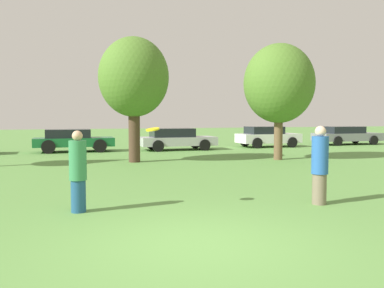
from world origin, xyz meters
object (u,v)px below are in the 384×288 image
at_px(person_thrower, 78,172).
at_px(tree_2, 279,84).
at_px(parked_car_white, 267,136).
at_px(parked_car_silver, 176,139).
at_px(parked_car_green, 72,140).
at_px(frisbee, 153,129).
at_px(tree_1, 134,78).
at_px(person_catcher, 320,165).
at_px(parked_car_grey, 346,135).

distance_m(person_thrower, tree_2, 12.20).
xyz_separation_m(person_thrower, parked_car_white, (12.19, 14.93, -0.15)).
bearing_deg(parked_car_silver, parked_car_green, 175.52).
bearing_deg(parked_car_green, frisbee, -85.07).
relative_size(tree_1, parked_car_silver, 1.20).
height_order(parked_car_green, parked_car_white, parked_car_white).
bearing_deg(parked_car_green, parked_car_silver, -4.48).
relative_size(person_thrower, parked_car_green, 0.39).
height_order(tree_1, tree_2, tree_1).
bearing_deg(tree_1, frisbee, -97.54).
distance_m(person_thrower, frisbee, 1.72).
xyz_separation_m(person_catcher, frisbee, (-3.60, 0.60, 0.80)).
relative_size(tree_1, parked_car_green, 1.24).
distance_m(frisbee, parked_car_green, 15.24).
distance_m(parked_car_silver, parked_car_white, 6.14).
bearing_deg(person_catcher, tree_2, -104.73).
distance_m(person_catcher, tree_1, 10.30).
xyz_separation_m(person_thrower, parked_car_grey, (18.45, 15.34, -0.17)).
bearing_deg(frisbee, parked_car_grey, 42.57).
distance_m(frisbee, tree_2, 11.17).
relative_size(parked_car_white, parked_car_grey, 0.84).
distance_m(person_thrower, person_catcher, 5.15).
relative_size(person_catcher, parked_car_grey, 0.37).
distance_m(tree_1, parked_car_silver, 7.14).
height_order(parked_car_green, parked_car_silver, parked_car_silver).
bearing_deg(frisbee, parked_car_green, 94.28).
bearing_deg(person_thrower, parked_car_silver, 76.57).
bearing_deg(parked_car_silver, tree_1, -120.54).
bearing_deg(tree_2, person_catcher, -114.13).
height_order(tree_1, parked_car_white, tree_1).
bearing_deg(parked_car_white, parked_car_green, -179.33).
xyz_separation_m(tree_2, parked_car_grey, (9.47, 7.48, -2.71)).
bearing_deg(parked_car_grey, parked_car_green, -178.02).
relative_size(person_catcher, tree_2, 0.34).
bearing_deg(person_thrower, parked_car_grey, 49.15).
relative_size(person_thrower, parked_car_white, 0.43).
xyz_separation_m(person_catcher, parked_car_white, (7.11, 15.77, -0.19)).
bearing_deg(tree_1, parked_car_white, 32.72).
height_order(parked_car_green, parked_car_grey, parked_car_grey).
bearing_deg(tree_2, parked_car_grey, 38.30).
xyz_separation_m(person_catcher, parked_car_green, (-4.73, 15.77, -0.20)).
relative_size(parked_car_green, parked_car_white, 1.09).
bearing_deg(tree_1, parked_car_grey, 22.47).
bearing_deg(tree_2, parked_car_silver, 113.97).
height_order(person_thrower, parked_car_white, person_thrower).
height_order(tree_1, parked_car_grey, tree_1).
xyz_separation_m(tree_2, parked_car_green, (-8.63, 7.06, -2.70)).
xyz_separation_m(tree_2, parked_car_white, (3.21, 7.07, -2.69)).
bearing_deg(person_catcher, parked_car_silver, -84.30).
distance_m(person_thrower, parked_car_grey, 24.00).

